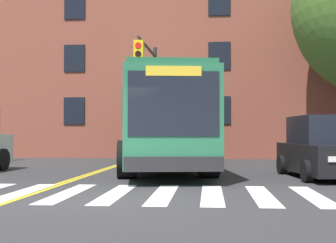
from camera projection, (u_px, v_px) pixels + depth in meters
ground_plane at (92, 201)px, 8.98m from camera, size 120.00×120.00×0.00m
crosswalk at (139, 194)px, 9.99m from camera, size 7.77×3.47×0.01m
lane_line_yellow_inner at (138, 158)px, 24.16m from camera, size 0.12×36.00×0.01m
lane_line_yellow_outer at (141, 158)px, 24.14m from camera, size 0.12×36.00×0.01m
city_bus at (162, 122)px, 17.18m from camera, size 4.38×12.07×3.18m
car_black_far_lane at (324, 149)px, 13.61m from camera, size 2.37×4.28×1.80m
traffic_light_overhead at (149, 79)px, 18.86m from camera, size 0.34×4.34×5.09m
building_facade at (219, 74)px, 28.16m from camera, size 37.28×9.76×9.74m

